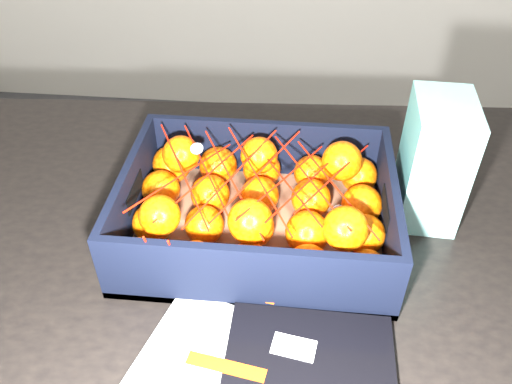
{
  "coord_description": "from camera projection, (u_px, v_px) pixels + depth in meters",
  "views": [
    {
      "loc": [
        -0.17,
        -0.51,
        1.34
      ],
      "look_at": [
        -0.23,
        0.06,
        0.86
      ],
      "focal_mm": 36.87,
      "sensor_mm": 36.0,
      "label": 1
    }
  ],
  "objects": [
    {
      "name": "table",
      "position": [
        256.0,
        271.0,
        0.91
      ],
      "size": [
        1.25,
        0.87,
        0.75
      ],
      "color": "black",
      "rests_on": "ground"
    },
    {
      "name": "produce_crate",
      "position": [
        258.0,
        216.0,
        0.82
      ],
      "size": [
        0.41,
        0.31,
        0.12
      ],
      "color": "brown",
      "rests_on": "table"
    },
    {
      "name": "clementine_heap",
      "position": [
        259.0,
        206.0,
        0.81
      ],
      "size": [
        0.39,
        0.29,
        0.12
      ],
      "color": "#F45A05",
      "rests_on": "produce_crate"
    },
    {
      "name": "mesh_net",
      "position": [
        252.0,
        182.0,
        0.77
      ],
      "size": [
        0.34,
        0.27,
        0.09
      ],
      "color": "red",
      "rests_on": "clementine_heap"
    },
    {
      "name": "retail_carton",
      "position": [
        434.0,
        161.0,
        0.82
      ],
      "size": [
        0.1,
        0.14,
        0.2
      ],
      "primitive_type": "cube",
      "rotation": [
        0.0,
        0.0,
        -0.04
      ],
      "color": "silver",
      "rests_on": "table"
    }
  ]
}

